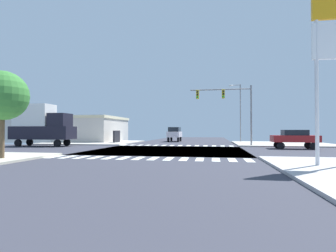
% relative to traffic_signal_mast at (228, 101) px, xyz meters
% --- Properties ---
extents(ground, '(90.00, 90.00, 0.05)m').
position_rel_traffic_signal_mast_xyz_m(ground, '(-5.83, -7.31, -5.24)').
color(ground, '#34343F').
extents(sidewalk_corner_ne, '(12.00, 12.00, 0.14)m').
position_rel_traffic_signal_mast_xyz_m(sidewalk_corner_ne, '(7.17, 4.69, -5.15)').
color(sidewalk_corner_ne, '#B2ADA3').
rests_on(sidewalk_corner_ne, ground).
extents(sidewalk_corner_nw, '(12.00, 12.00, 0.14)m').
position_rel_traffic_signal_mast_xyz_m(sidewalk_corner_nw, '(-18.83, 4.69, -5.15)').
color(sidewalk_corner_nw, '#B6B3AA').
rests_on(sidewalk_corner_nw, ground).
extents(crosswalk_near, '(13.50, 2.00, 0.01)m').
position_rel_traffic_signal_mast_xyz_m(crosswalk_near, '(-6.08, -14.61, -5.22)').
color(crosswalk_near, white).
rests_on(crosswalk_near, ground).
extents(crosswalk_far, '(13.50, 2.00, 0.01)m').
position_rel_traffic_signal_mast_xyz_m(crosswalk_far, '(-6.08, -0.01, -5.22)').
color(crosswalk_far, white).
rests_on(crosswalk_far, ground).
extents(traffic_signal_mast, '(7.11, 0.55, 7.05)m').
position_rel_traffic_signal_mast_xyz_m(traffic_signal_mast, '(0.00, 0.00, 0.00)').
color(traffic_signal_mast, gray).
rests_on(traffic_signal_mast, ground).
extents(gas_station_sign, '(1.60, 0.20, 8.65)m').
position_rel_traffic_signal_mast_xyz_m(gas_station_sign, '(3.86, -17.43, 0.80)').
color(gas_station_sign, silver).
rests_on(gas_station_sign, ground).
extents(street_lamp, '(1.78, 0.32, 8.85)m').
position_rel_traffic_signal_mast_xyz_m(street_lamp, '(2.25, 9.65, 0.01)').
color(street_lamp, gray).
rests_on(street_lamp, ground).
extents(bank_building, '(17.76, 10.96, 4.01)m').
position_rel_traffic_signal_mast_xyz_m(bank_building, '(-24.65, 8.38, -3.21)').
color(bank_building, beige).
rests_on(bank_building, ground).
extents(sidewalk_tree, '(3.03, 3.03, 5.49)m').
position_rel_traffic_signal_mast_xyz_m(sidewalk_tree, '(-14.49, -17.15, -1.27)').
color(sidewalk_tree, brown).
rests_on(sidewalk_tree, ground).
extents(suv_nearside_1, '(1.96, 4.60, 2.34)m').
position_rel_traffic_signal_mast_xyz_m(suv_nearside_1, '(-7.83, 10.96, -3.82)').
color(suv_nearside_1, black).
rests_on(suv_nearside_1, ground).
extents(sedan_crossing_2, '(4.30, 1.80, 1.88)m').
position_rel_traffic_signal_mast_xyz_m(sedan_crossing_2, '(6.22, -3.81, -4.10)').
color(sedan_crossing_2, black).
rests_on(sedan_crossing_2, ground).
extents(box_truck_queued_1, '(7.20, 2.40, 4.85)m').
position_rel_traffic_signal_mast_xyz_m(box_truck_queued_1, '(-21.38, -3.81, -2.65)').
color(box_truck_queued_1, black).
rests_on(box_truck_queued_1, ground).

